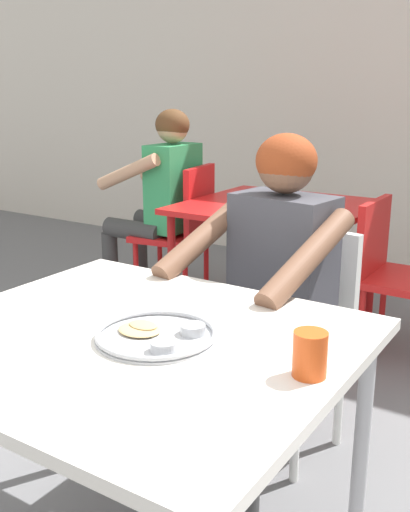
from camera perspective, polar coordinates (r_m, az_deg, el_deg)
name	(u,v)px	position (r m, az deg, el deg)	size (l,w,h in m)	color
table_foreground	(133,361)	(1.53, -6.89, -9.97)	(1.06, 0.93, 0.74)	silver
thali_tray	(157,334)	(1.46, -4.57, -7.47)	(0.30, 0.30, 0.03)	#B7BABF
drinking_cup	(310,353)	(1.28, 10.01, -9.09)	(0.07, 0.07, 0.10)	#D84C19
chair_foreground	(297,321)	(2.26, 8.78, -6.14)	(0.43, 0.44, 0.83)	silver
diner_foreground	(266,278)	(2.01, 5.89, -2.08)	(0.55, 0.59, 1.19)	#383838
table_background_red	(277,218)	(3.30, 6.92, 3.67)	(0.96, 0.94, 0.72)	red
chair_red_left	(183,227)	(3.64, -2.10, 2.78)	(0.47, 0.45, 0.89)	red
chair_red_right	(396,269)	(3.08, 17.79, -1.17)	(0.44, 0.43, 0.80)	red
patron_background	(161,191)	(3.69, -4.18, 6.25)	(0.55, 0.49, 1.22)	#393939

